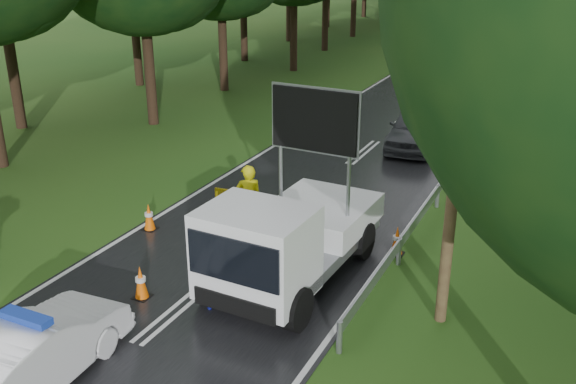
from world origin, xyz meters
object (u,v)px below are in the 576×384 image
Objects in this scene: barrier at (264,205)px; queue_car_fourth at (500,44)px; police_sedan at (32,354)px; civilian at (226,270)px; officer at (248,201)px; queue_car_first at (416,127)px; work_truck at (286,238)px; queue_car_third at (495,62)px; queue_car_second at (445,87)px.

queue_car_fourth reaches higher than barrier.
police_sedan is 4.13m from civilian.
queue_car_first is (1.90, 9.73, -0.25)m from officer.
work_truck is 27.87m from queue_car_third.
queue_car_fourth is (-0.29, 22.75, 0.01)m from queue_car_first.
officer is at bearing -95.57° from queue_car_third.
officer reaches higher than civilian.
queue_car_fourth is (2.05, 39.56, 0.09)m from police_sedan.
officer is at bearing -96.58° from police_sedan.
police_sedan is at bearing -103.37° from queue_car_first.
barrier is at bearing 131.36° from work_truck.
work_truck reaches higher than queue_car_fourth.
police_sedan is 2.28× the size of civilian.
work_truck reaches higher than queue_car_first.
queue_car_fourth reaches higher than police_sedan.
queue_car_fourth is at bearing 46.14° from civilian.
officer is 0.36× the size of queue_car_second.
officer is 9.92m from queue_car_first.
police_sedan is 1.44× the size of barrier.
officer is at bearing -93.55° from queue_car_second.
civilian is 29.34m from queue_car_third.
work_truck is at bearing 19.89° from civilian.
officer reaches higher than queue_car_second.
civilian reaches higher than queue_car_second.
officer is (-0.37, -0.16, 0.11)m from barrier.
queue_car_first is at bearing -100.94° from police_sedan.
officer reaches higher than queue_car_first.
work_truck is at bearing -118.28° from police_sedan.
queue_car_third is at bearing 44.65° from civilian.
queue_car_second reaches higher than police_sedan.
queue_car_third is (0.42, 16.26, -0.11)m from queue_car_first.
queue_car_second is at bearing -132.48° from officer.
barrier is 1.58× the size of civilian.
queue_car_third is (1.04, 29.32, -0.26)m from civilian.
queue_car_fourth is (1.24, 32.32, -0.13)m from barrier.
police_sedan reaches higher than barrier.
queue_car_second is 1.22× the size of queue_car_third.
work_truck is 11.62m from queue_car_first.
queue_car_first is at bearing 43.96° from civilian.
queue_car_first is 0.96× the size of queue_car_fourth.
queue_car_first is at bearing 93.05° from work_truck.
work_truck is 2.73× the size of officer.
work_truck reaches higher than queue_car_third.
queue_car_third is at bearing -83.93° from queue_car_fourth.
queue_car_third is 6.53m from queue_car_fourth.
civilian reaches higher than barrier.
police_sedan is 0.89× the size of queue_car_fourth.
queue_car_first is at bearing -91.95° from queue_car_third.
queue_car_first reaches higher than queue_car_third.
queue_car_second is at bearing 46.34° from civilian.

